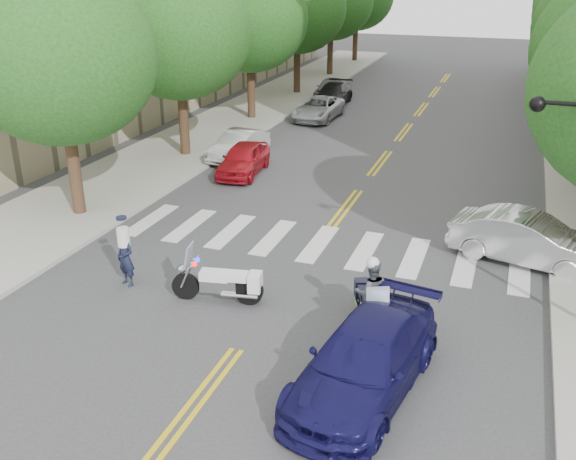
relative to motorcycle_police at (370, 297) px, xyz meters
The scene contains 18 objects.
ground 3.49m from the motorcycle_police, 143.39° to the right, with size 140.00×140.00×0.00m, color #38383A.
sidewalk_left 23.43m from the motorcycle_police, 121.42° to the left, with size 5.00×60.00×0.15m, color #9E9991.
tree_l_0 13.05m from the motorcycle_police, 160.90° to the left, with size 6.40×6.40×8.45m.
tree_l_1 17.26m from the motorcycle_police, 133.84° to the left, with size 6.40×6.40×8.45m.
tree_l_2 23.53m from the motorcycle_police, 119.94° to the left, with size 6.40×6.40×8.45m.
tree_l_3 30.62m from the motorcycle_police, 112.36° to the left, with size 6.40×6.40×8.45m.
tree_l_4 38.07m from the motorcycle_police, 107.74° to the left, with size 6.40×6.40×8.45m.
tree_r_5 44.65m from the motorcycle_police, 82.12° to the left, with size 6.40×6.40×8.45m.
motorcycle_police is the anchor object (origin of this frame).
motorcycle_parked 3.95m from the motorcycle_police, behind, with size 2.49×0.87×1.62m.
officer_standing 6.96m from the motorcycle_police, behind, with size 0.61×0.40×1.67m, color #161C33.
convertible 6.42m from the motorcycle_police, 55.66° to the left, with size 1.61×4.60×1.52m, color silver.
sedan_blue 2.56m from the motorcycle_police, 79.63° to the right, with size 2.07×5.09×1.48m, color #121043.
parked_car_a 13.14m from the motorcycle_police, 127.04° to the left, with size 1.56×3.88×1.32m, color #B4131E.
parked_car_b 15.40m from the motorcycle_police, 125.82° to the left, with size 1.36×3.90×1.28m, color #BBBBBB.
parked_car_c 22.77m from the motorcycle_police, 110.34° to the left, with size 2.07×4.48×1.24m, color #B5B7BD.
parked_car_d 26.77m from the motorcycle_police, 107.91° to the left, with size 1.85×4.56×1.32m, color black.
parked_car_e 28.93m from the motorcycle_police, 108.15° to the left, with size 1.55×3.85×1.31m, color gray.
Camera 1 is at (5.46, -11.68, 8.50)m, focal length 40.00 mm.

